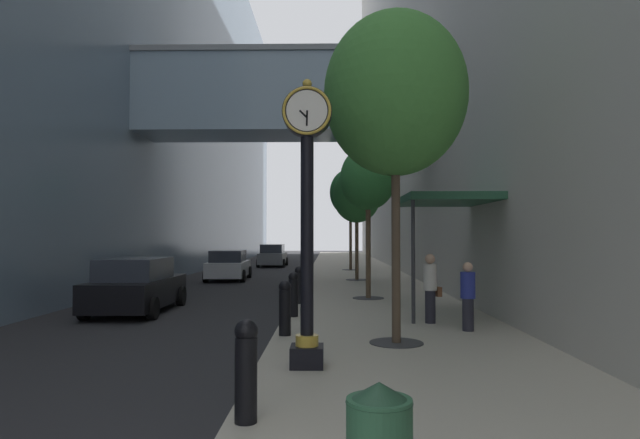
% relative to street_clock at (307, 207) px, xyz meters
% --- Properties ---
extents(ground_plane, '(110.00, 110.00, 0.00)m').
position_rel_street_clock_xyz_m(ground_plane, '(-0.87, 20.55, -2.81)').
color(ground_plane, '#262628').
rests_on(ground_plane, ground).
extents(sidewalk_right, '(5.66, 80.00, 0.14)m').
position_rel_street_clock_xyz_m(sidewalk_right, '(1.97, 23.55, -2.74)').
color(sidewalk_right, '#ADA593').
rests_on(sidewalk_right, ground).
extents(building_block_left, '(22.17, 80.00, 27.04)m').
position_rel_street_clock_xyz_m(building_block_left, '(-12.48, 23.49, 10.67)').
color(building_block_left, slate).
rests_on(building_block_left, ground).
extents(street_clock, '(0.84, 0.55, 4.85)m').
position_rel_street_clock_xyz_m(street_clock, '(0.00, 0.00, 0.00)').
color(street_clock, black).
rests_on(street_clock, sidewalk_right).
extents(bollard_nearest, '(0.28, 0.28, 1.21)m').
position_rel_street_clock_xyz_m(bollard_nearest, '(-0.60, -2.71, -2.04)').
color(bollard_nearest, black).
rests_on(bollard_nearest, sidewalk_right).
extents(bollard_third, '(0.28, 0.28, 1.21)m').
position_rel_street_clock_xyz_m(bollard_third, '(-0.60, 2.87, -2.04)').
color(bollard_third, black).
rests_on(bollard_third, sidewalk_right).
extents(bollard_fourth, '(0.28, 0.28, 1.21)m').
position_rel_street_clock_xyz_m(bollard_fourth, '(-0.60, 5.66, -2.04)').
color(bollard_fourth, black).
rests_on(bollard_fourth, sidewalk_right).
extents(bollard_fifth, '(0.28, 0.28, 1.21)m').
position_rel_street_clock_xyz_m(bollard_fifth, '(-0.60, 8.45, -2.04)').
color(bollard_fifth, black).
rests_on(bollard_fifth, sidewalk_right).
extents(street_tree_near, '(2.96, 2.96, 6.83)m').
position_rel_street_clock_xyz_m(street_tree_near, '(1.74, 2.03, 2.44)').
color(street_tree_near, '#333335').
rests_on(street_tree_near, sidewalk_right).
extents(street_tree_mid_near, '(1.97, 1.97, 5.36)m').
position_rel_street_clock_xyz_m(street_tree_mid_near, '(1.74, 9.99, 1.52)').
color(street_tree_mid_near, '#333335').
rests_on(street_tree_mid_near, sidewalk_right).
extents(street_tree_mid_far, '(2.40, 2.40, 5.61)m').
position_rel_street_clock_xyz_m(street_tree_mid_far, '(1.74, 17.94, 1.53)').
color(street_tree_mid_far, '#333335').
rests_on(street_tree_mid_far, sidewalk_right).
extents(street_tree_far, '(2.68, 2.68, 6.54)m').
position_rel_street_clock_xyz_m(street_tree_far, '(1.74, 25.90, 2.31)').
color(street_tree_far, '#333335').
rests_on(street_tree_far, sidewalk_right).
extents(pedestrian_walking, '(0.51, 0.42, 1.74)m').
position_rel_street_clock_xyz_m(pedestrian_walking, '(2.92, 4.59, -1.75)').
color(pedestrian_walking, '#23232D').
rests_on(pedestrian_walking, sidewalk_right).
extents(pedestrian_by_clock, '(0.45, 0.45, 1.58)m').
position_rel_street_clock_xyz_m(pedestrian_by_clock, '(3.57, 3.49, -1.84)').
color(pedestrian_by_clock, '#23232D').
rests_on(pedestrian_by_clock, sidewalk_right).
extents(storefront_awning, '(2.40, 3.60, 3.30)m').
position_rel_street_clock_xyz_m(storefront_awning, '(3.56, 6.14, 0.47)').
color(storefront_awning, '#235138').
rests_on(storefront_awning, sidewalk_right).
extents(car_grey_near, '(2.07, 4.45, 1.69)m').
position_rel_street_clock_xyz_m(car_grey_near, '(-3.94, 32.14, -1.99)').
color(car_grey_near, slate).
rests_on(car_grey_near, ground).
extents(car_black_mid, '(2.19, 4.61, 1.65)m').
position_rel_street_clock_xyz_m(car_black_mid, '(-5.50, 7.36, -2.01)').
color(car_black_mid, black).
rests_on(car_black_mid, ground).
extents(car_silver_far, '(2.21, 4.37, 1.57)m').
position_rel_street_clock_xyz_m(car_silver_far, '(-4.94, 19.40, -2.04)').
color(car_silver_far, '#B7BABF').
rests_on(car_silver_far, ground).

